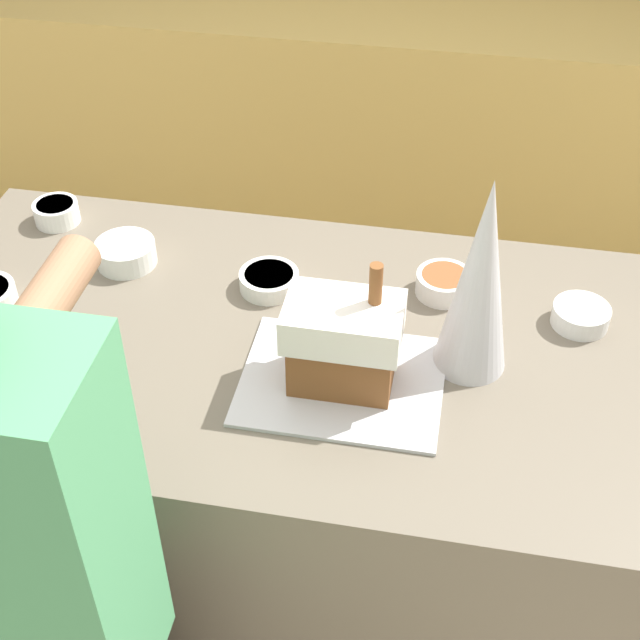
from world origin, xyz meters
TOP-DOWN VIEW (x-y plane):
  - ground_plane at (0.00, 0.00)m, footprint 12.00×12.00m
  - back_cabinet_block at (0.00, 1.78)m, footprint 6.00×0.60m
  - kitchen_island at (0.00, 0.00)m, footprint 1.60×0.85m
  - baking_tray at (0.12, -0.10)m, footprint 0.38×0.30m
  - gingerbread_house at (0.12, -0.10)m, footprint 0.21×0.14m
  - decorative_tree at (0.35, 0.00)m, footprint 0.14×0.14m
  - candy_bowl_beside_tree at (-0.40, 0.18)m, footprint 0.13×0.13m
  - candy_bowl_center_rear at (0.57, 0.15)m, footprint 0.12×0.12m
  - candy_bowl_behind_tray at (-0.08, 0.15)m, footprint 0.13×0.13m
  - candy_bowl_near_tray_right at (-0.62, 0.31)m, footprint 0.10×0.10m
  - candy_bowl_far_right at (0.29, 0.21)m, footprint 0.12×0.12m
  - person at (-0.29, -0.65)m, footprint 0.43×0.54m

SIDE VIEW (x-z plane):
  - ground_plane at x=0.00m, z-range 0.00..0.00m
  - back_cabinet_block at x=0.00m, z-range 0.00..0.90m
  - kitchen_island at x=0.00m, z-range 0.00..0.93m
  - person at x=-0.29m, z-range 0.03..1.68m
  - baking_tray at x=0.12m, z-range 0.93..0.93m
  - candy_bowl_behind_tray at x=-0.08m, z-range 0.93..0.97m
  - candy_bowl_center_rear at x=0.57m, z-range 0.93..0.97m
  - candy_bowl_far_right at x=0.29m, z-range 0.93..0.98m
  - candy_bowl_near_tray_right at x=-0.62m, z-range 0.93..0.98m
  - candy_bowl_beside_tree at x=-0.40m, z-range 0.93..0.98m
  - gingerbread_house at x=0.12m, z-range 0.90..1.16m
  - decorative_tree at x=0.35m, z-range 0.93..1.33m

